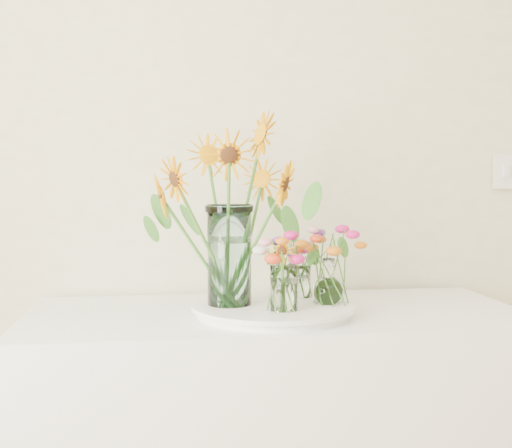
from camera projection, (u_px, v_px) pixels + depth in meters
name	position (u px, v px, depth m)	size (l,w,h in m)	color
tray	(273.00, 310.00, 1.76)	(0.42, 0.42, 0.03)	white
mason_jar	(229.00, 255.00, 1.75)	(0.12, 0.12, 0.28)	#A1D1CF
sunflower_bouquet	(229.00, 208.00, 1.74)	(0.70, 0.70, 0.54)	orange
small_vase_a	(284.00, 289.00, 1.68)	(0.07, 0.07, 0.12)	white
wildflower_posy_a	(284.00, 272.00, 1.67)	(0.18, 0.18, 0.21)	#CE6711
small_vase_b	(329.00, 282.00, 1.77)	(0.09, 0.09, 0.13)	white
wildflower_posy_b	(329.00, 266.00, 1.76)	(0.23, 0.23, 0.22)	#CE6711
small_vase_c	(301.00, 282.00, 1.86)	(0.06, 0.06, 0.10)	white
wildflower_posy_c	(301.00, 267.00, 1.86)	(0.18, 0.18, 0.19)	#CE6711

